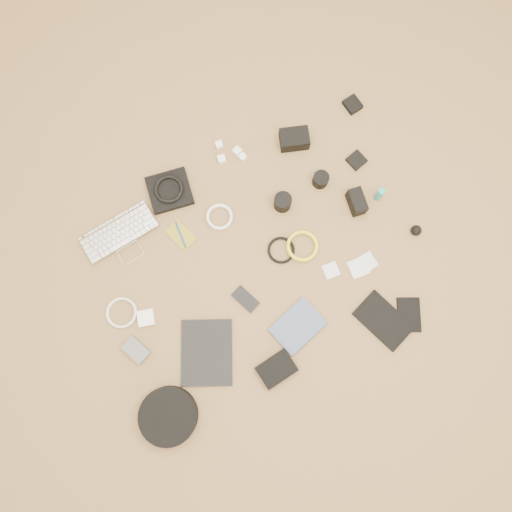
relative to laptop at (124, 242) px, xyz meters
name	(u,v)px	position (x,y,z in m)	size (l,w,h in m)	color
room_shell	(243,148)	(0.44, -0.31, 1.24)	(4.04, 4.04, 2.58)	olive
laptop	(124,242)	(0.00, 0.00, 0.00)	(0.32, 0.22, 0.03)	#BABBBF
headphone_pouch	(170,191)	(0.26, 0.13, 0.00)	(0.18, 0.17, 0.03)	black
headphones	(169,189)	(0.26, 0.13, 0.03)	(0.13, 0.13, 0.02)	black
charger_a	(219,145)	(0.53, 0.23, 0.00)	(0.03, 0.03, 0.03)	white
charger_b	(222,159)	(0.52, 0.16, 0.00)	(0.03, 0.03, 0.03)	white
charger_c	(243,157)	(0.60, 0.14, 0.00)	(0.03, 0.03, 0.03)	white
charger_d	(237,151)	(0.59, 0.17, 0.00)	(0.03, 0.03, 0.03)	white
dslr_camera	(294,139)	(0.84, 0.11, 0.02)	(0.12, 0.09, 0.07)	black
lens_pouch	(353,105)	(1.15, 0.16, 0.00)	(0.06, 0.07, 0.03)	black
notebook_olive	(181,235)	(0.23, -0.07, -0.01)	(0.08, 0.12, 0.01)	olive
pen_blue	(181,235)	(0.23, -0.07, 0.00)	(0.01, 0.01, 0.12)	#13339A
cable_white_a	(220,217)	(0.41, -0.07, -0.01)	(0.11, 0.11, 0.01)	white
lens_a	(283,202)	(0.67, -0.12, 0.03)	(0.07, 0.07, 0.08)	black
lens_b	(321,180)	(0.86, -0.10, 0.02)	(0.07, 0.07, 0.06)	black
card_reader	(356,160)	(1.05, -0.08, 0.00)	(0.07, 0.07, 0.02)	black
power_brick	(146,318)	(-0.04, -0.33, 0.00)	(0.07, 0.07, 0.03)	white
cable_white_b	(122,313)	(-0.12, -0.27, -0.01)	(0.13, 0.13, 0.01)	white
cable_black	(281,250)	(0.58, -0.30, -0.01)	(0.11, 0.11, 0.01)	black
cable_yellow	(302,247)	(0.67, -0.32, 0.00)	(0.13, 0.13, 0.02)	yellow
flash	(357,202)	(0.96, -0.25, 0.03)	(0.06, 0.10, 0.08)	black
lens_cleaner	(379,194)	(1.06, -0.26, 0.04)	(0.03, 0.03, 0.10)	teal
battery_charger	(136,350)	(-0.12, -0.44, 0.00)	(0.07, 0.10, 0.03)	slate
tablet	(207,353)	(0.13, -0.56, -0.01)	(0.21, 0.27, 0.01)	black
phone	(246,299)	(0.36, -0.43, -0.01)	(0.06, 0.11, 0.01)	black
filter_case_left	(331,270)	(0.74, -0.47, -0.01)	(0.06, 0.06, 0.01)	silver
filter_case_mid	(358,268)	(0.85, -0.50, -0.01)	(0.08, 0.08, 0.01)	silver
filter_case_right	(367,262)	(0.89, -0.50, -0.01)	(0.07, 0.07, 0.01)	silver
air_blower	(416,230)	(1.13, -0.46, 0.01)	(0.05, 0.05, 0.05)	black
headphone_case	(169,416)	(-0.10, -0.72, 0.02)	(0.23, 0.23, 0.06)	black
drive_case	(277,369)	(0.36, -0.74, 0.01)	(0.14, 0.10, 0.04)	black
paperback	(310,340)	(0.54, -0.69, 0.00)	(0.15, 0.20, 0.02)	#475678
notebook_black_a	(383,320)	(0.84, -0.74, 0.00)	(0.14, 0.22, 0.02)	black
notebook_black_b	(409,315)	(0.95, -0.76, -0.01)	(0.09, 0.14, 0.01)	black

